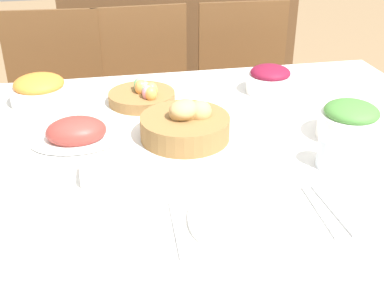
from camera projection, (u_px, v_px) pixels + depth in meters
dining_table at (186, 253)px, 1.46m from camera, size 1.64×1.12×0.76m
chair_far_center at (147, 107)px, 2.18m from camera, size 0.44×0.44×0.91m
chair_far_right at (247, 99)px, 2.27m from camera, size 0.44×0.44×0.91m
chair_far_left at (56, 114)px, 2.12m from camera, size 0.45×0.45×0.91m
sideboard at (177, 51)px, 2.91m from camera, size 1.32×0.44×1.00m
bread_basket at (185, 124)px, 1.29m from camera, size 0.24×0.24×0.11m
egg_basket at (143, 96)px, 1.51m from camera, size 0.21×0.21×0.08m
ham_platter at (76, 133)px, 1.28m from camera, size 0.25×0.17×0.07m
green_salad_bowl at (350, 121)px, 1.29m from camera, size 0.17×0.17×0.10m
beet_salad_bowl at (270, 80)px, 1.59m from camera, size 0.15×0.15×0.09m
carrot_bowl at (40, 90)px, 1.51m from camera, size 0.18×0.18×0.09m
dinner_plate at (250, 219)px, 0.98m from camera, size 0.25×0.25×0.01m
fork at (176, 229)px, 0.96m from camera, size 0.02×0.18×0.00m
knife at (319, 211)px, 1.01m from camera, size 0.02×0.18×0.00m
spoon at (332, 209)px, 1.01m from camera, size 0.02×0.18×0.00m
drinking_cup at (332, 152)px, 1.16m from camera, size 0.07×0.07×0.08m
butter_dish at (106, 172)px, 1.12m from camera, size 0.12×0.07×0.03m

